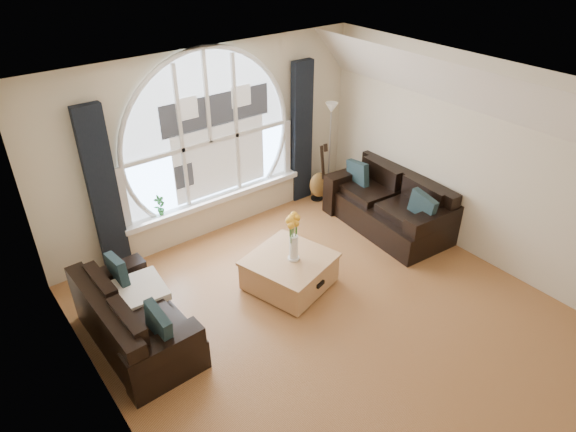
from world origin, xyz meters
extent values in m
cube|color=brown|center=(0.00, 0.00, 0.00)|extent=(5.00, 5.50, 0.01)
cube|color=silver|center=(0.00, 0.00, 2.70)|extent=(5.00, 5.50, 0.01)
cube|color=beige|center=(0.00, 2.75, 1.35)|extent=(5.00, 0.01, 2.70)
cube|color=beige|center=(-2.50, 0.00, 1.35)|extent=(0.01, 5.50, 2.70)
cube|color=beige|center=(2.50, 0.00, 1.35)|extent=(0.01, 5.50, 2.70)
cube|color=silver|center=(2.20, 0.00, 2.35)|extent=(0.92, 5.50, 0.72)
cube|color=silver|center=(0.00, 2.72, 1.62)|extent=(2.60, 0.06, 2.15)
cube|color=white|center=(0.00, 2.65, 0.51)|extent=(2.90, 0.22, 0.08)
cube|color=white|center=(0.00, 2.69, 1.62)|extent=(2.76, 0.08, 2.15)
cube|color=silver|center=(0.15, 2.71, 1.50)|extent=(1.70, 0.02, 1.50)
cube|color=black|center=(-1.60, 2.63, 1.15)|extent=(0.35, 0.12, 2.30)
cube|color=black|center=(1.60, 2.63, 1.15)|extent=(0.35, 0.12, 2.30)
cube|color=black|center=(-1.94, 1.12, 0.40)|extent=(0.89, 1.70, 0.74)
cube|color=black|center=(2.05, 1.09, 0.40)|extent=(1.08, 1.94, 0.83)
cube|color=tan|center=(0.01, 0.88, 0.24)|extent=(1.19, 1.19, 0.47)
cube|color=silver|center=(-1.78, 1.36, 0.50)|extent=(0.58, 0.58, 0.10)
cube|color=white|center=(0.04, 0.83, 0.82)|extent=(0.24, 0.24, 0.70)
cube|color=#B2B2B2|center=(2.06, 2.46, 0.80)|extent=(0.24, 0.24, 1.60)
cube|color=brown|center=(1.76, 2.34, 0.53)|extent=(0.41, 0.32, 1.06)
imported|color=#1E6023|center=(-0.89, 2.65, 0.70)|extent=(0.18, 0.14, 0.30)
camera|label=1|loc=(-3.18, -3.24, 4.24)|focal=31.78mm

